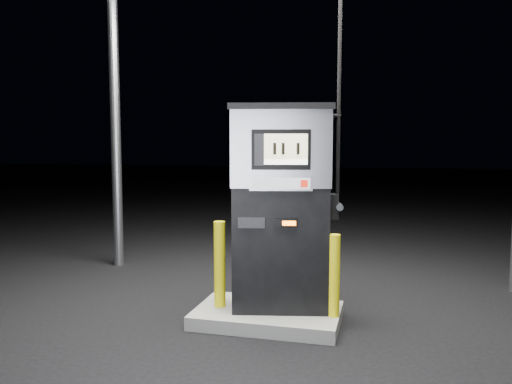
# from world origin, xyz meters

# --- Properties ---
(ground) EXTENTS (80.00, 80.00, 0.00)m
(ground) POSITION_xyz_m (0.00, 0.00, 0.00)
(ground) COLOR black
(ground) RESTS_ON ground
(pump_island) EXTENTS (1.60, 1.00, 0.15)m
(pump_island) POSITION_xyz_m (0.00, 0.00, 0.07)
(pump_island) COLOR slate
(pump_island) RESTS_ON ground
(fuel_dispenser) EXTENTS (1.31, 0.89, 4.70)m
(fuel_dispenser) POSITION_xyz_m (0.13, 0.10, 1.31)
(fuel_dispenser) COLOR black
(fuel_dispenser) RESTS_ON pump_island
(bollard_left) EXTENTS (0.14, 0.14, 0.98)m
(bollard_left) POSITION_xyz_m (-0.55, -0.04, 0.64)
(bollard_left) COLOR yellow
(bollard_left) RESTS_ON pump_island
(bollard_right) EXTENTS (0.16, 0.16, 0.89)m
(bollard_right) POSITION_xyz_m (0.74, -0.06, 0.59)
(bollard_right) COLOR yellow
(bollard_right) RESTS_ON pump_island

